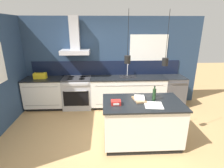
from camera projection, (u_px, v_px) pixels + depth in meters
name	position (u px, v px, depth m)	size (l,w,h in m)	color
ground_plane	(109.00, 140.00, 3.74)	(16.00, 16.00, 0.00)	tan
wall_back	(105.00, 60.00, 5.21)	(5.60, 2.21, 2.60)	navy
counter_run_left	(45.00, 93.00, 5.12)	(1.10, 0.64, 0.91)	black
counter_run_sink	(128.00, 92.00, 5.23)	(2.19, 0.64, 1.31)	black
oven_range	(78.00, 93.00, 5.16)	(0.81, 0.66, 0.91)	#B5B5BA
dishwasher	(173.00, 91.00, 5.29)	(0.59, 0.65, 0.91)	#4C4C51
kitchen_island	(142.00, 122.00, 3.57)	(1.57, 0.93, 0.91)	black
bottle_on_island	(154.00, 94.00, 3.47)	(0.07, 0.07, 0.30)	#193319
book_stack	(139.00, 99.00, 3.50)	(0.26, 0.37, 0.07)	olive
red_supply_box	(116.00, 103.00, 3.30)	(0.18, 0.15, 0.08)	red
paper_pile	(154.00, 105.00, 3.28)	(0.37, 0.37, 0.01)	silver
yellow_toolbox	(40.00, 76.00, 4.95)	(0.34, 0.18, 0.19)	gold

